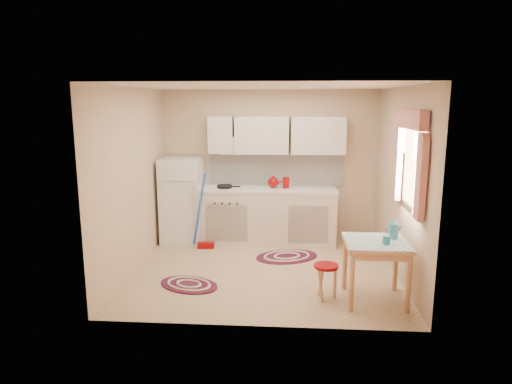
% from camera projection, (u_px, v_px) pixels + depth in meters
% --- Properties ---
extents(room_shell, '(3.64, 3.60, 2.52)m').
position_uv_depth(room_shell, '(276.00, 154.00, 6.25)').
color(room_shell, tan).
rests_on(room_shell, ground).
extents(fridge, '(0.65, 0.60, 1.40)m').
position_uv_depth(fridge, '(182.00, 201.00, 7.52)').
color(fridge, white).
rests_on(fridge, ground).
extents(broom, '(0.29, 0.15, 1.20)m').
position_uv_depth(broom, '(205.00, 212.00, 7.17)').
color(broom, blue).
rests_on(broom, ground).
extents(base_cabinets, '(2.25, 0.60, 0.88)m').
position_uv_depth(base_cabinets, '(266.00, 217.00, 7.53)').
color(base_cabinets, beige).
rests_on(base_cabinets, ground).
extents(countertop, '(2.27, 0.62, 0.04)m').
position_uv_depth(countertop, '(267.00, 189.00, 7.44)').
color(countertop, silver).
rests_on(countertop, base_cabinets).
extents(frying_pan, '(0.26, 0.26, 0.05)m').
position_uv_depth(frying_pan, '(225.00, 187.00, 7.43)').
color(frying_pan, black).
rests_on(frying_pan, countertop).
extents(red_kettle, '(0.19, 0.17, 0.19)m').
position_uv_depth(red_kettle, '(273.00, 182.00, 7.41)').
color(red_kettle, '#870406').
rests_on(red_kettle, countertop).
extents(red_canister, '(0.13, 0.13, 0.16)m').
position_uv_depth(red_canister, '(286.00, 183.00, 7.40)').
color(red_canister, '#870406').
rests_on(red_canister, countertop).
extents(table, '(0.72, 0.72, 0.72)m').
position_uv_depth(table, '(375.00, 271.00, 5.33)').
color(table, tan).
rests_on(table, ground).
extents(stool, '(0.38, 0.38, 0.42)m').
position_uv_depth(stool, '(326.00, 281.00, 5.41)').
color(stool, '#870406').
rests_on(stool, ground).
extents(coffee_pot, '(0.16, 0.15, 0.25)m').
position_uv_depth(coffee_pot, '(394.00, 229.00, 5.34)').
color(coffee_pot, teal).
rests_on(coffee_pot, table).
extents(mug, '(0.10, 0.10, 0.10)m').
position_uv_depth(mug, '(386.00, 240.00, 5.15)').
color(mug, teal).
rests_on(mug, table).
extents(rug_center, '(1.12, 0.94, 0.02)m').
position_uv_depth(rug_center, '(287.00, 257.00, 6.88)').
color(rug_center, maroon).
rests_on(rug_center, ground).
extents(rug_left, '(0.95, 0.81, 0.02)m').
position_uv_depth(rug_left, '(189.00, 285.00, 5.83)').
color(rug_left, maroon).
rests_on(rug_left, ground).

